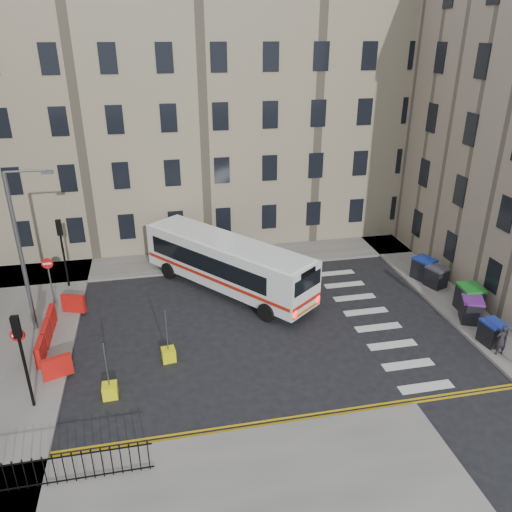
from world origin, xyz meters
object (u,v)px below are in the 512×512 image
object	(u,v)px
wheelie_bin_c	(469,298)
pedestrian	(501,340)
wheelie_bin_b	(471,310)
bollard_chevron	(110,391)
streetlamp	(20,252)
bollard_yellow	(169,355)
wheelie_bin_a	(492,332)
wheelie_bin_e	(424,268)
wheelie_bin_d	(436,277)
bus	(227,262)

from	to	relation	value
wheelie_bin_c	pedestrian	world-z (taller)	pedestrian
wheelie_bin_b	bollard_chevron	size ratio (longest dim) A/B	2.43
streetlamp	wheelie_bin_b	distance (m)	22.36
streetlamp	bollard_yellow	xyz separation A→B (m)	(6.42, -3.85, -4.04)
wheelie_bin_a	wheelie_bin_b	xyz separation A→B (m)	(0.22, 2.01, 0.05)
wheelie_bin_a	wheelie_bin_e	bearing A→B (deg)	80.60
wheelie_bin_a	wheelie_bin_b	bearing A→B (deg)	76.67
wheelie_bin_c	bollard_chevron	bearing A→B (deg)	-165.17
pedestrian	wheelie_bin_e	bearing A→B (deg)	-95.38
wheelie_bin_c	streetlamp	bearing A→B (deg)	178.02
wheelie_bin_b	wheelie_bin_c	distance (m)	1.14
wheelie_bin_d	bollard_chevron	xyz separation A→B (m)	(-18.08, -6.01, -0.46)
bus	bollard_chevron	xyz separation A→B (m)	(-6.16, -8.36, -1.45)
wheelie_bin_e	bollard_yellow	xyz separation A→B (m)	(-15.39, -5.04, -0.51)
wheelie_bin_b	bollard_chevron	xyz separation A→B (m)	(-17.81, -2.13, -0.49)
bollard_yellow	wheelie_bin_b	bearing A→B (deg)	0.27
bollard_chevron	wheelie_bin_d	bearing A→B (deg)	18.40
streetlamp	wheelie_bin_c	world-z (taller)	streetlamp
streetlamp	wheelie_bin_a	xyz separation A→B (m)	(21.54, -5.79, -3.60)
pedestrian	bollard_yellow	bearing A→B (deg)	-12.80
wheelie_bin_d	wheelie_bin_a	bearing A→B (deg)	-114.42
streetlamp	bus	distance (m)	10.72
bus	bollard_chevron	distance (m)	10.49
streetlamp	bollard_chevron	world-z (taller)	streetlamp
bollard_chevron	wheelie_bin_b	bearing A→B (deg)	6.82
wheelie_bin_b	wheelie_bin_e	world-z (taller)	wheelie_bin_e
streetlamp	bollard_chevron	bearing A→B (deg)	-56.25
bollard_chevron	bollard_yellow	bearing A→B (deg)	39.75
bollard_yellow	wheelie_bin_d	bearing A→B (deg)	14.23
wheelie_bin_c	wheelie_bin_d	bearing A→B (deg)	99.90
wheelie_bin_b	wheelie_bin_a	bearing A→B (deg)	-71.82
wheelie_bin_d	pedestrian	xyz separation A→B (m)	(-0.67, -6.78, 0.16)
wheelie_bin_b	wheelie_bin_d	bearing A→B (deg)	110.30
wheelie_bin_d	wheelie_bin_e	distance (m)	1.10
wheelie_bin_c	pedestrian	size ratio (longest dim) A/B	0.93
streetlamp	wheelie_bin_e	size ratio (longest dim) A/B	5.48
wheelie_bin_c	pedestrian	bearing A→B (deg)	-98.00
bus	wheelie_bin_a	world-z (taller)	bus
bollard_yellow	bollard_chevron	xyz separation A→B (m)	(-2.47, -2.05, 0.00)
wheelie_bin_a	wheelie_bin_b	distance (m)	2.03
bus	wheelie_bin_b	world-z (taller)	bus
wheelie_bin_d	bollard_chevron	world-z (taller)	wheelie_bin_d
wheelie_bin_c	bollard_chevron	world-z (taller)	wheelie_bin_c
wheelie_bin_a	pedestrian	distance (m)	0.91
streetlamp	bollard_yellow	world-z (taller)	streetlamp
wheelie_bin_a	bollard_chevron	world-z (taller)	wheelie_bin_a
wheelie_bin_a	pedestrian	xyz separation A→B (m)	(-0.18, -0.88, 0.18)
streetlamp	wheelie_bin_a	distance (m)	22.59
streetlamp	pedestrian	distance (m)	22.64
bus	wheelie_bin_d	world-z (taller)	bus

